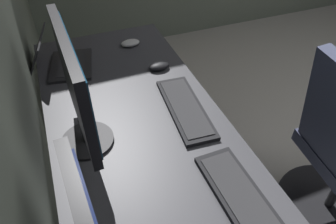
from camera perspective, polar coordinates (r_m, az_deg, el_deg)
The scene contains 7 objects.
desk at distance 1.21m, azimuth -2.25°, elevation -10.73°, with size 2.06×0.71×0.73m.
monitor_secondary at distance 1.09m, azimuth -16.30°, elevation 4.14°, with size 0.49×0.20×0.45m.
laptop_leftmost at distance 1.68m, azimuth -19.26°, elevation 8.85°, with size 0.33×0.34×0.18m.
keyboard_main at distance 1.08m, azimuth 13.30°, elevation -15.18°, with size 0.42×0.15×0.02m.
keyboard_spare at distance 1.35m, azimuth 3.14°, elevation 0.73°, with size 0.43×0.17×0.02m.
mouse_main at distance 1.59m, azimuth -1.58°, elevation 8.28°, with size 0.06×0.10×0.03m, color black.
mouse_spare at distance 1.80m, azimuth -6.81°, elevation 12.27°, with size 0.06×0.10×0.03m, color silver.
Camera 1 is at (-0.48, 1.94, 1.62)m, focal length 33.77 mm.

